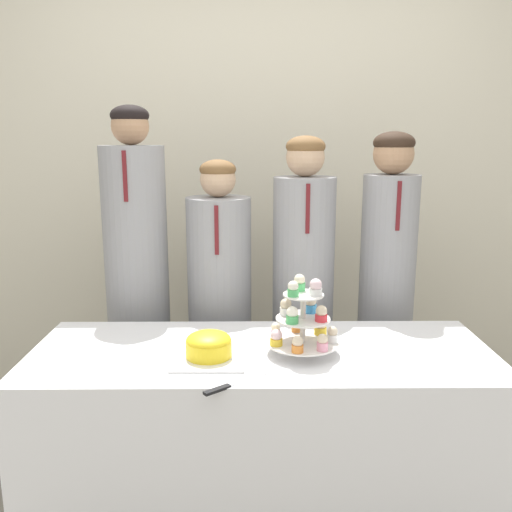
# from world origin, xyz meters

# --- Properties ---
(wall_back) EXTENTS (9.00, 0.06, 2.70)m
(wall_back) POSITION_xyz_m (0.00, 1.61, 1.35)
(wall_back) COLOR beige
(wall_back) RESTS_ON ground_plane
(table) EXTENTS (1.73, 0.65, 0.73)m
(table) POSITION_xyz_m (0.00, 0.33, 0.36)
(table) COLOR white
(table) RESTS_ON ground_plane
(round_cake) EXTENTS (0.26, 0.26, 0.10)m
(round_cake) POSITION_xyz_m (-0.19, 0.24, 0.77)
(round_cake) COLOR white
(round_cake) RESTS_ON table
(cake_knife) EXTENTS (0.26, 0.21, 0.01)m
(cake_knife) POSITION_xyz_m (-0.10, 0.02, 0.73)
(cake_knife) COLOR silver
(cake_knife) RESTS_ON table
(cupcake_stand) EXTENTS (0.27, 0.27, 0.29)m
(cupcake_stand) POSITION_xyz_m (0.15, 0.29, 0.86)
(cupcake_stand) COLOR silver
(cupcake_stand) RESTS_ON table
(student_0) EXTENTS (0.30, 0.30, 1.66)m
(student_0) POSITION_xyz_m (-0.59, 0.92, 0.79)
(student_0) COLOR #939399
(student_0) RESTS_ON ground_plane
(student_1) EXTENTS (0.31, 0.31, 1.41)m
(student_1) POSITION_xyz_m (-0.19, 0.92, 0.66)
(student_1) COLOR #939399
(student_1) RESTS_ON ground_plane
(student_2) EXTENTS (0.29, 0.30, 1.52)m
(student_2) POSITION_xyz_m (0.21, 0.92, 0.72)
(student_2) COLOR #939399
(student_2) RESTS_ON ground_plane
(student_3) EXTENTS (0.26, 0.27, 1.54)m
(student_3) POSITION_xyz_m (0.61, 0.92, 0.75)
(student_3) COLOR #939399
(student_3) RESTS_ON ground_plane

